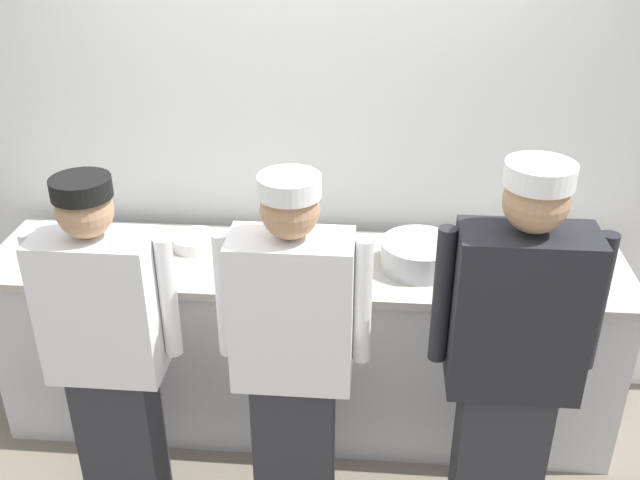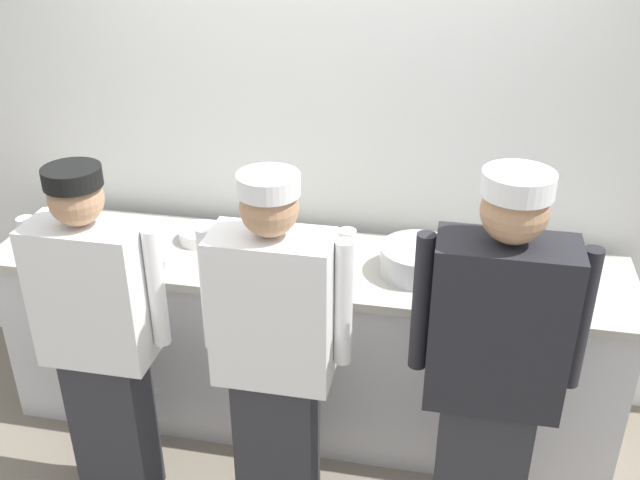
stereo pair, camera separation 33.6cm
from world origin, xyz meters
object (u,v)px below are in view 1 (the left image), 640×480
Objects in this scene: ramekin_green_sauce at (244,271)px; chefs_knife at (123,260)px; plate_stack_rear at (277,249)px; chef_near_left at (108,352)px; ramekin_yellow_sauce at (148,235)px; squeeze_bottle_primary at (333,252)px; plate_stack_front at (195,241)px; chef_far_right at (511,363)px; ramekin_red_sauce at (84,240)px; chef_center at (293,357)px; mixing_bowl_steel at (420,254)px; sheet_tray at (527,267)px; ramekin_orange_sauce at (163,269)px; deli_cup at (343,238)px.

ramekin_green_sauce is 0.59m from chefs_knife.
ramekin_green_sauce is at bearing -119.81° from plate_stack_rear.
ramekin_yellow_sauce is at bearing 94.77° from chef_near_left.
squeeze_bottle_primary is 0.41m from ramekin_green_sauce.
plate_stack_front is 0.38m from ramekin_green_sauce.
chefs_knife is at bearing 172.34° from ramekin_green_sauce.
squeeze_bottle_primary is (-0.72, 0.62, 0.10)m from chef_far_right.
ramekin_red_sauce is (-1.95, 0.77, 0.03)m from chef_far_right.
chef_center is 0.60m from ramekin_green_sauce.
chef_near_left is 7.20× the size of plate_stack_front.
mixing_bowl_steel is 0.71× the size of sheet_tray.
ramekin_red_sauce reaches higher than sheet_tray.
ramekin_orange_sauce is (0.10, 0.49, 0.10)m from chef_near_left.
ramekin_green_sauce is 0.37m from ramekin_orange_sauce.
sheet_tray is 0.88m from deli_cup.
ramekin_green_sauce is (0.46, 0.52, 0.09)m from chef_near_left.
mixing_bowl_steel is 0.50m from sheet_tray.
chef_near_left is at bearing -101.28° from ramekin_orange_sauce.
chef_center reaches higher than chefs_knife.
chef_center is at bearing -77.56° from plate_stack_rear.
ramekin_yellow_sauce is at bearing 117.14° from ramekin_orange_sauce.
squeeze_bottle_primary reaches higher than chefs_knife.
ramekin_green_sauce reaches higher than sheet_tray.
chef_center reaches higher than ramekin_red_sauce.
plate_stack_front is at bearing 174.34° from mixing_bowl_steel.
squeeze_bottle_primary reaches higher than ramekin_orange_sauce.
mixing_bowl_steel reaches higher than deli_cup.
deli_cup reaches higher than sheet_tray.
deli_cup is (-0.36, 0.17, -0.02)m from mixing_bowl_steel.
plate_stack_rear is 0.33m from deli_cup.
ramekin_orange_sauce is (-0.65, 0.50, 0.08)m from chef_center.
chef_center is at bearing -100.86° from squeeze_bottle_primary.
sheet_tray is (1.01, 0.68, 0.07)m from chef_center.
chef_far_right reaches higher than plate_stack_rear.
chef_center is 8.22× the size of squeeze_bottle_primary.
chef_center is at bearing -0.27° from chef_near_left.
mixing_bowl_steel reaches higher than ramekin_yellow_sauce.
chef_near_left is at bearing -131.67° from ramekin_green_sauce.
chef_center is (0.75, -0.00, 0.02)m from chef_near_left.
chef_near_left reaches higher than plate_stack_front.
deli_cup reaches higher than chefs_knife.
squeeze_bottle_primary is at bearing 139.09° from chef_far_right.
ramekin_green_sauce is (-1.12, 0.55, 0.03)m from chef_far_right.
chef_center reaches higher than sheet_tray.
ramekin_yellow_sauce is (-0.25, 0.05, -0.00)m from plate_stack_front.
chef_far_right reaches higher than mixing_bowl_steel.
squeeze_bottle_primary is at bearing 79.14° from chef_center.
ramekin_red_sauce is 0.53m from ramekin_orange_sauce.
sheet_tray is 1.67m from ramekin_orange_sauce.
chef_near_left is 0.95m from plate_stack_rear.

